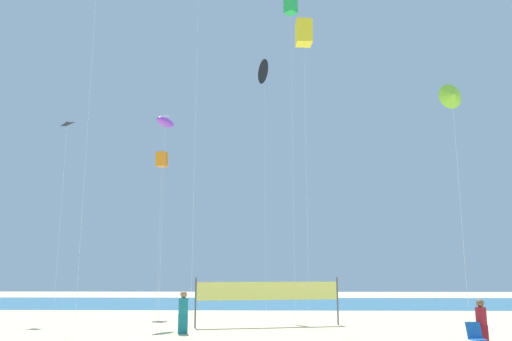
{
  "coord_description": "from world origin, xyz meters",
  "views": [
    {
      "loc": [
        0.43,
        -17.2,
        2.59
      ],
      "look_at": [
        -0.27,
        7.67,
        7.51
      ],
      "focal_mm": 36.67,
      "sensor_mm": 36.0,
      "label": 1
    }
  ],
  "objects_px": {
    "volleyball_net": "(268,293)",
    "kite_green_box": "(291,6)",
    "beachgoer_maroon_shirt": "(481,321)",
    "kite_black_delta": "(265,72)",
    "folding_beach_chair": "(475,335)",
    "beachgoer_teal_shirt": "(183,311)",
    "kite_orange_box": "(162,160)",
    "kite_violet_inflatable": "(165,122)",
    "kite_black_diamond": "(67,125)",
    "kite_yellow_box": "(304,33)",
    "kite_lime_delta": "(452,96)"
  },
  "relations": [
    {
      "from": "kite_green_box",
      "to": "kite_violet_inflatable",
      "type": "xyz_separation_m",
      "value": [
        -7.46,
        -0.64,
        -7.63
      ]
    },
    {
      "from": "kite_black_delta",
      "to": "kite_black_diamond",
      "type": "xyz_separation_m",
      "value": [
        -12.35,
        -4.26,
        -5.06
      ]
    },
    {
      "from": "beachgoer_maroon_shirt",
      "to": "kite_green_box",
      "type": "bearing_deg",
      "value": -172.38
    },
    {
      "from": "beachgoer_teal_shirt",
      "to": "kite_lime_delta",
      "type": "distance_m",
      "value": 14.46
    },
    {
      "from": "kite_lime_delta",
      "to": "kite_violet_inflatable",
      "type": "bearing_deg",
      "value": 144.31
    },
    {
      "from": "kite_black_delta",
      "to": "kite_violet_inflatable",
      "type": "height_order",
      "value": "kite_black_delta"
    },
    {
      "from": "beachgoer_maroon_shirt",
      "to": "kite_black_delta",
      "type": "xyz_separation_m",
      "value": [
        -8.01,
        15.44,
        15.88
      ]
    },
    {
      "from": "kite_orange_box",
      "to": "kite_violet_inflatable",
      "type": "relative_size",
      "value": 0.91
    },
    {
      "from": "beachgoer_maroon_shirt",
      "to": "volleyball_net",
      "type": "height_order",
      "value": "volleyball_net"
    },
    {
      "from": "kite_yellow_box",
      "to": "folding_beach_chair",
      "type": "bearing_deg",
      "value": -54.93
    },
    {
      "from": "volleyball_net",
      "to": "kite_green_box",
      "type": "distance_m",
      "value": 17.58
    },
    {
      "from": "kite_yellow_box",
      "to": "kite_lime_delta",
      "type": "distance_m",
      "value": 10.98
    },
    {
      "from": "kite_green_box",
      "to": "kite_violet_inflatable",
      "type": "height_order",
      "value": "kite_green_box"
    },
    {
      "from": "kite_black_delta",
      "to": "kite_yellow_box",
      "type": "relative_size",
      "value": 1.08
    },
    {
      "from": "folding_beach_chair",
      "to": "kite_lime_delta",
      "type": "distance_m",
      "value": 8.98
    },
    {
      "from": "kite_black_diamond",
      "to": "beachgoer_teal_shirt",
      "type": "bearing_deg",
      "value": -39.84
    },
    {
      "from": "beachgoer_maroon_shirt",
      "to": "kite_yellow_box",
      "type": "distance_m",
      "value": 17.45
    },
    {
      "from": "kite_black_diamond",
      "to": "kite_lime_delta",
      "type": "relative_size",
      "value": 1.21
    },
    {
      "from": "folding_beach_chair",
      "to": "beachgoer_teal_shirt",
      "type": "bearing_deg",
      "value": 125.24
    },
    {
      "from": "volleyball_net",
      "to": "kite_yellow_box",
      "type": "height_order",
      "value": "kite_yellow_box"
    },
    {
      "from": "kite_black_diamond",
      "to": "kite_orange_box",
      "type": "bearing_deg",
      "value": 31.18
    },
    {
      "from": "beachgoer_maroon_shirt",
      "to": "beachgoer_teal_shirt",
      "type": "xyz_separation_m",
      "value": [
        -11.53,
        3.82,
        0.09
      ]
    },
    {
      "from": "kite_black_diamond",
      "to": "kite_green_box",
      "type": "xyz_separation_m",
      "value": [
        14.03,
        -1.14,
        7.2
      ]
    },
    {
      "from": "kite_yellow_box",
      "to": "beachgoer_teal_shirt",
      "type": "bearing_deg",
      "value": -149.88
    },
    {
      "from": "kite_green_box",
      "to": "folding_beach_chair",
      "type": "bearing_deg",
      "value": -60.56
    },
    {
      "from": "kite_lime_delta",
      "to": "kite_orange_box",
      "type": "xyz_separation_m",
      "value": [
        -14.5,
        14.58,
        0.72
      ]
    },
    {
      "from": "beachgoer_teal_shirt",
      "to": "kite_yellow_box",
      "type": "xyz_separation_m",
      "value": [
        5.78,
        3.35,
        14.74
      ]
    },
    {
      "from": "kite_black_delta",
      "to": "kite_orange_box",
      "type": "xyz_separation_m",
      "value": [
        -6.97,
        -1.01,
        -6.61
      ]
    },
    {
      "from": "beachgoer_maroon_shirt",
      "to": "kite_green_box",
      "type": "distance_m",
      "value": 21.58
    },
    {
      "from": "folding_beach_chair",
      "to": "kite_black_diamond",
      "type": "xyz_separation_m",
      "value": [
        -19.95,
        11.62,
        11.25
      ]
    },
    {
      "from": "kite_orange_box",
      "to": "kite_yellow_box",
      "type": "bearing_deg",
      "value": -38.18
    },
    {
      "from": "kite_orange_box",
      "to": "kite_violet_inflatable",
      "type": "height_order",
      "value": "kite_violet_inflatable"
    },
    {
      "from": "beachgoer_maroon_shirt",
      "to": "folding_beach_chair",
      "type": "height_order",
      "value": "beachgoer_maroon_shirt"
    },
    {
      "from": "beachgoer_teal_shirt",
      "to": "kite_violet_inflatable",
      "type": "relative_size",
      "value": 0.16
    },
    {
      "from": "beachgoer_maroon_shirt",
      "to": "kite_orange_box",
      "type": "height_order",
      "value": "kite_orange_box"
    },
    {
      "from": "beachgoer_teal_shirt",
      "to": "kite_orange_box",
      "type": "bearing_deg",
      "value": -55.28
    },
    {
      "from": "kite_black_delta",
      "to": "kite_orange_box",
      "type": "bearing_deg",
      "value": -171.79
    },
    {
      "from": "kite_yellow_box",
      "to": "kite_violet_inflatable",
      "type": "height_order",
      "value": "kite_yellow_box"
    },
    {
      "from": "volleyball_net",
      "to": "kite_black_diamond",
      "type": "height_order",
      "value": "kite_black_diamond"
    },
    {
      "from": "kite_orange_box",
      "to": "kite_green_box",
      "type": "distance_m",
      "value": 13.08
    },
    {
      "from": "beachgoer_maroon_shirt",
      "to": "kite_black_diamond",
      "type": "bearing_deg",
      "value": -143.36
    },
    {
      "from": "beachgoer_maroon_shirt",
      "to": "volleyball_net",
      "type": "distance_m",
      "value": 10.63
    },
    {
      "from": "folding_beach_chair",
      "to": "kite_yellow_box",
      "type": "height_order",
      "value": "kite_yellow_box"
    },
    {
      "from": "kite_yellow_box",
      "to": "kite_black_delta",
      "type": "bearing_deg",
      "value": 105.31
    },
    {
      "from": "volleyball_net",
      "to": "kite_violet_inflatable",
      "type": "relative_size",
      "value": 0.62
    },
    {
      "from": "kite_black_delta",
      "to": "kite_violet_inflatable",
      "type": "distance_m",
      "value": 9.99
    },
    {
      "from": "kite_yellow_box",
      "to": "kite_green_box",
      "type": "xyz_separation_m",
      "value": [
        -0.58,
        2.87,
        3.2
      ]
    },
    {
      "from": "beachgoer_teal_shirt",
      "to": "folding_beach_chair",
      "type": "relative_size",
      "value": 2.06
    },
    {
      "from": "folding_beach_chair",
      "to": "kite_orange_box",
      "type": "height_order",
      "value": "kite_orange_box"
    },
    {
      "from": "kite_black_diamond",
      "to": "folding_beach_chair",
      "type": "bearing_deg",
      "value": -30.21
    }
  ]
}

